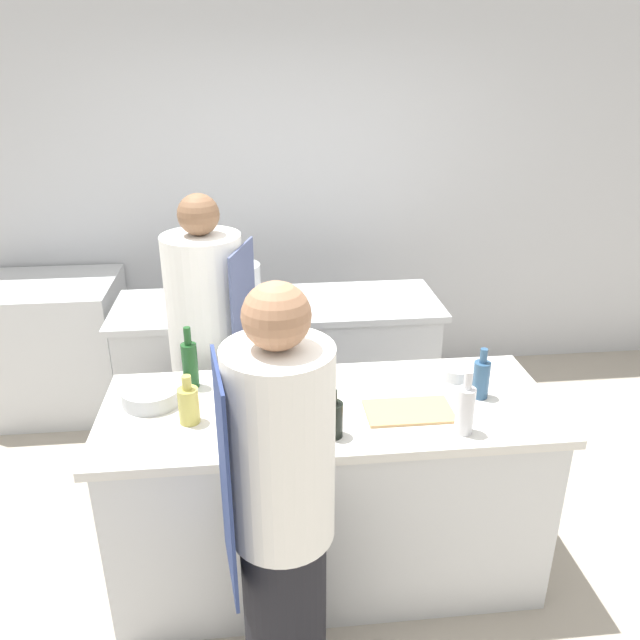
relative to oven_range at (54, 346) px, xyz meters
The scene contains 18 objects.
ground_plane 2.45m from the oven_range, 45.31° to the right, with size 16.00×16.00×0.00m, color #A89E8E.
wall_back 1.98m from the oven_range, 13.99° to the left, with size 8.00×0.06×2.80m.
prep_counter 2.40m from the oven_range, 45.31° to the right, with size 1.95×0.76×0.90m.
pass_counter 1.60m from the oven_range, 17.72° to the right, with size 1.98×0.66×0.90m.
oven_range is the anchor object (origin of this frame).
chef_at_prep_near 2.76m from the oven_range, 57.91° to the right, with size 0.39×0.38×1.69m.
chef_at_stove 1.59m from the oven_range, 42.21° to the right, with size 0.45×0.44×1.69m.
bottle_olive_oil 2.96m from the oven_range, 35.90° to the right, with size 0.07×0.07×0.23m.
bottle_vinegar 1.92m from the oven_range, 53.62° to the right, with size 0.07×0.07×0.29m.
bottle_wine 2.16m from the oven_range, 58.14° to the right, with size 0.09×0.09×0.21m.
bottle_cooking_oil 2.19m from the oven_range, 53.47° to the right, with size 0.08×0.08×0.19m.
bottle_sauce 2.62m from the oven_range, 49.20° to the right, with size 0.08×0.08×0.20m.
bottle_water 3.01m from the oven_range, 41.88° to the right, with size 0.07×0.07×0.27m.
bowl_mixing_large 1.91m from the oven_range, 59.87° to the right, with size 0.26×0.26×0.07m.
bowl_prep_small 2.81m from the oven_range, 33.28° to the right, with size 0.16×0.16×0.06m.
cup 2.35m from the oven_range, 43.96° to the right, with size 0.08×0.08×0.09m.
cutting_board 2.75m from the oven_range, 41.80° to the right, with size 0.37×0.21×0.01m.
stockpot 1.47m from the oven_range, 18.16° to the right, with size 0.27×0.27×0.23m.
Camera 1 is at (-0.29, -2.31, 2.30)m, focal length 35.00 mm.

